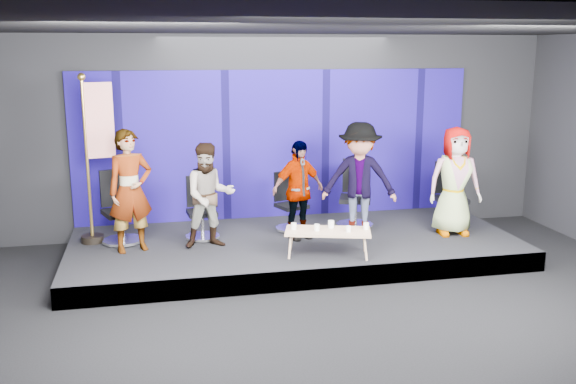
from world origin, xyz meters
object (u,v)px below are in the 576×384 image
Objects in this scene: chair_a at (121,219)px; panelist_c at (298,190)px; mug_a at (294,226)px; flag_stand at (96,154)px; chair_d at (355,205)px; coffee_table at (328,232)px; mug_c at (331,224)px; mug_e at (366,226)px; panelist_d at (359,179)px; chair_b at (202,218)px; panelist_e at (455,181)px; mug_d at (348,229)px; chair_c at (290,211)px; panelist_b at (209,196)px; panelist_a at (130,191)px; chair_e at (450,205)px; mug_b at (317,227)px.

panelist_c is at bearing -26.85° from chair_a.
flag_stand is (-2.81, 1.27, 0.95)m from mug_a.
chair_d reaches higher than coffee_table.
mug_c is at bearing -32.12° from flag_stand.
chair_d reaches higher than mug_e.
chair_a is 0.61× the size of panelist_d.
chair_b is 4.10m from panelist_e.
panelist_e is 18.53× the size of mug_a.
mug_e is (-0.21, -0.98, -0.49)m from panelist_d.
chair_d is at bearing -17.73° from chair_a.
chair_a is 13.25× the size of mug_d.
panelist_e is at bearing -13.29° from chair_b.
panelist_e reaches higher than mug_e.
panelist_e is (2.54, -0.79, 0.56)m from chair_c.
mug_d is (1.90, -0.92, -0.38)m from panelist_b.
chair_d is at bearing 42.98° from mug_a.
chair_d is 0.75m from panelist_d.
chair_b reaches higher than coffee_table.
panelist_b is at bearing -22.09° from panelist_a.
panelist_b is 4.14m from chair_e.
panelist_b is 1.48× the size of chair_e.
panelist_d is at bearing 64.42° from mug_d.
flag_stand is (-0.31, 0.10, 1.01)m from chair_a.
chair_c is 0.68m from panelist_c.
chair_e reaches higher than mug_d.
mug_b is (0.07, -0.93, -0.36)m from panelist_c.
mug_c is at bearing 23.05° from mug_b.
panelist_c is (2.56, 0.10, -0.13)m from panelist_a.
chair_c is at bearing 118.19° from mug_e.
chair_a is 2.80m from panelist_c.
chair_c is 3.22m from flag_stand.
panelist_b is at bearing 158.92° from mug_e.
mug_a reaches higher than coffee_table.
chair_e reaches higher than mug_c.
panelist_e is (2.52, -0.29, 0.09)m from panelist_c.
coffee_table is at bearing -157.44° from panelist_e.
panelist_b is at bearing 154.49° from coffee_table.
mug_e is (0.81, -1.51, 0.11)m from chair_c.
chair_e is 11.44× the size of mug_a.
chair_d is (1.11, 0.47, -0.41)m from panelist_c.
mug_a is at bearing -128.00° from panelist_d.
panelist_c is 1.27m from chair_d.
mug_c reaches higher than mug_b.
panelist_a reaches higher than panelist_b.
mug_a is at bearing -154.95° from chair_e.
flag_stand reaches higher than chair_b.
mug_c is 1.12× the size of mug_e.
mug_d is at bearing -39.86° from chair_b.
chair_b is 9.21× the size of mug_c.
mug_e is 0.04× the size of flag_stand.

